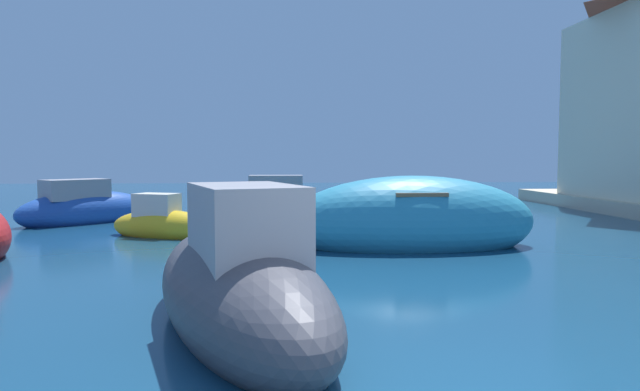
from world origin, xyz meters
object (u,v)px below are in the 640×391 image
object	(u,v)px
moored_boat_6	(450,206)
moored_boat_11	(268,207)
moored_boat_5	(164,224)
moored_boat_0	(412,221)
moored_boat_4	(239,288)
moored_boat_3	(85,209)

from	to	relation	value
moored_boat_6	moored_boat_11	size ratio (longest dim) A/B	1.16
moored_boat_5	moored_boat_0	bearing A→B (deg)	3.45
moored_boat_4	moored_boat_0	bearing A→B (deg)	-48.40
moored_boat_6	moored_boat_11	world-z (taller)	moored_boat_11
moored_boat_0	moored_boat_6	bearing A→B (deg)	65.33
moored_boat_3	moored_boat_5	xyz separation A→B (m)	(3.03, -3.28, -0.12)
moored_boat_6	moored_boat_3	bearing A→B (deg)	35.76
moored_boat_6	moored_boat_4	bearing A→B (deg)	94.81
moored_boat_4	moored_boat_5	bearing A→B (deg)	-0.84
moored_boat_3	moored_boat_4	bearing A→B (deg)	-108.67
moored_boat_4	moored_boat_3	bearing A→B (deg)	8.13
moored_boat_0	moored_boat_3	bearing A→B (deg)	149.20
moored_boat_5	moored_boat_3	bearing A→B (deg)	155.17
moored_boat_3	moored_boat_6	bearing A→B (deg)	-41.33
moored_boat_5	moored_boat_6	distance (m)	9.48
moored_boat_4	moored_boat_5	distance (m)	8.26
moored_boat_0	moored_boat_11	size ratio (longest dim) A/B	1.45
moored_boat_0	moored_boat_3	world-z (taller)	moored_boat_0
moored_boat_0	moored_boat_6	xyz separation A→B (m)	(2.74, 5.97, -0.21)
moored_boat_5	moored_boat_6	xyz separation A→B (m)	(8.62, 3.94, 0.05)
moored_boat_6	moored_boat_11	bearing A→B (deg)	34.84
moored_boat_5	moored_boat_11	distance (m)	4.49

